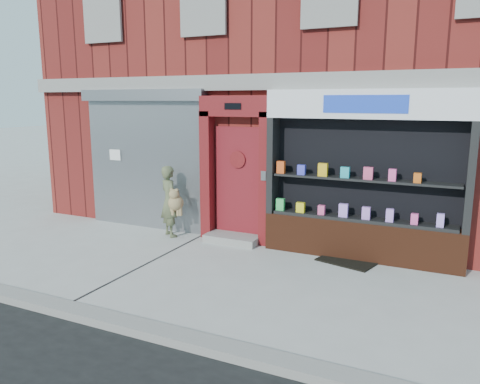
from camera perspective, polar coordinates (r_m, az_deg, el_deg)
The scene contains 8 objects.
ground at distance 7.73m, azimuth -1.47°, elevation -10.21°, with size 80.00×80.00×0.00m, color #9E9E99.
curb at distance 6.04m, azimuth -11.10°, elevation -16.22°, with size 60.00×0.30×0.12m, color gray.
building at distance 12.89m, azimuth 11.04°, elevation 16.21°, with size 12.00×8.16×8.00m.
shutter_bay at distance 10.49m, azimuth -11.49°, elevation 4.92°, with size 3.10×0.30×3.04m.
red_door_bay at distance 9.30m, azimuth -0.47°, elevation 2.75°, with size 1.52×0.58×2.90m.
pharmacy_bay at distance 8.50m, azimuth 14.72°, elevation 1.00°, with size 3.50×0.41×3.00m.
woman at distance 9.82m, azimuth -8.48°, elevation -1.12°, with size 0.71×0.59×1.49m.
doormat at distance 8.61m, azimuth 13.02°, elevation -8.15°, with size 0.97×0.68×0.02m, color black.
Camera 1 is at (3.26, -6.42, 2.81)m, focal length 35.00 mm.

